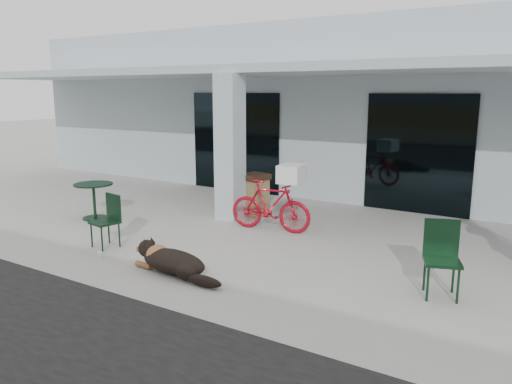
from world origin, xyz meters
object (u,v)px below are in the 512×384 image
Objects in this scene: bicycle at (270,206)px; trash_receptacle at (254,195)px; cafe_table_near at (94,201)px; cafe_chair_near at (105,222)px; cafe_chair_far_a at (442,260)px; dog at (173,260)px.

bicycle reaches higher than trash_receptacle.
cafe_table_near is 2.21m from cafe_chair_near.
cafe_chair_near reaches higher than cafe_table_near.
bicycle is at bearing 62.56° from cafe_chair_near.
cafe_chair_far_a is (7.37, -0.41, 0.13)m from cafe_table_near.
cafe_table_near is 3.51m from trash_receptacle.
trash_receptacle is (-4.57, 2.52, -0.05)m from cafe_chair_far_a.
bicycle is 3.97m from cafe_chair_far_a.
dog is 4.10m from cafe_table_near.
trash_receptacle reaches higher than dog.
trash_receptacle is at bearing 131.32° from cafe_chair_far_a.
cafe_chair_near is at bearing 135.07° from bicycle.
cafe_chair_near is 1.00× the size of trash_receptacle.
cafe_table_near is 0.88× the size of cafe_chair_near.
bicycle is 1.63× the size of cafe_chair_far_a.
bicycle is at bearing 17.98° from cafe_table_near.
dog is 1.42× the size of cafe_chair_near.
trash_receptacle is at bearing 108.57° from dog.
trash_receptacle is at bearing 37.09° from cafe_table_near.
dog is at bearing -76.08° from trash_receptacle.
bicycle is at bearing 136.10° from cafe_chair_far_a.
cafe_chair_far_a is (5.57, 0.88, 0.04)m from cafe_chair_near.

